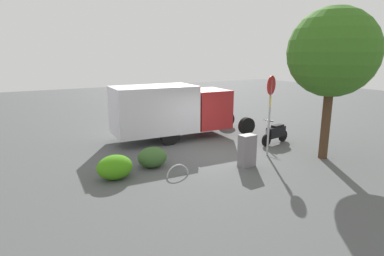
# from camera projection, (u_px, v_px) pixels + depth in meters

# --- Properties ---
(ground_plane) EXTENTS (60.00, 60.00, 0.00)m
(ground_plane) POSITION_uv_depth(u_px,v_px,m) (218.00, 154.00, 13.26)
(ground_plane) COLOR #4E5050
(box_truck_near) EXTENTS (7.24, 2.58, 2.66)m
(box_truck_near) POSITION_uv_depth(u_px,v_px,m) (173.00, 108.00, 15.42)
(box_truck_near) COLOR black
(box_truck_near) RESTS_ON ground
(motorcycle) EXTENTS (1.80, 0.61, 1.20)m
(motorcycle) POSITION_uv_depth(u_px,v_px,m) (276.00, 133.00, 14.75)
(motorcycle) COLOR black
(motorcycle) RESTS_ON ground
(stop_sign) EXTENTS (0.71, 0.33, 3.29)m
(stop_sign) POSITION_uv_depth(u_px,v_px,m) (270.00, 103.00, 12.67)
(stop_sign) COLOR #9E9EA3
(stop_sign) RESTS_ON ground
(street_tree) EXTENTS (3.37, 3.37, 5.87)m
(street_tree) POSITION_uv_depth(u_px,v_px,m) (333.00, 53.00, 11.87)
(street_tree) COLOR #47301E
(street_tree) RESTS_ON ground
(utility_cabinet) EXTENTS (0.61, 0.43, 1.20)m
(utility_cabinet) POSITION_uv_depth(u_px,v_px,m) (247.00, 150.00, 11.77)
(utility_cabinet) COLOR slate
(utility_cabinet) RESTS_ON ground
(bike_rack_hoop) EXTENTS (0.85, 0.08, 0.85)m
(bike_rack_hoop) POSITION_uv_depth(u_px,v_px,m) (178.00, 176.00, 10.93)
(bike_rack_hoop) COLOR #B7B7BC
(bike_rack_hoop) RESTS_ON ground
(shrub_near_sign) EXTENTS (1.20, 0.98, 0.82)m
(shrub_near_sign) POSITION_uv_depth(u_px,v_px,m) (115.00, 167.00, 10.59)
(shrub_near_sign) COLOR #418B15
(shrub_near_sign) RESTS_ON ground
(shrub_mid_verge) EXTENTS (1.12, 0.91, 0.76)m
(shrub_mid_verge) POSITION_uv_depth(u_px,v_px,m) (152.00, 157.00, 11.71)
(shrub_mid_verge) COLOR #385E2B
(shrub_mid_verge) RESTS_ON ground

